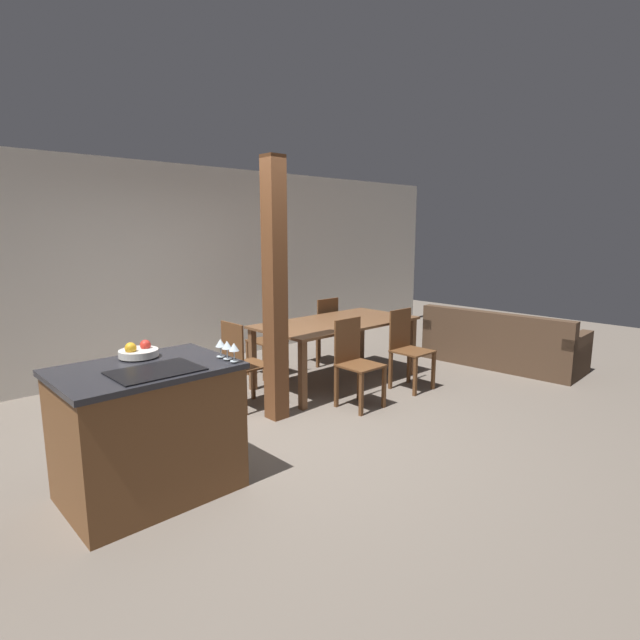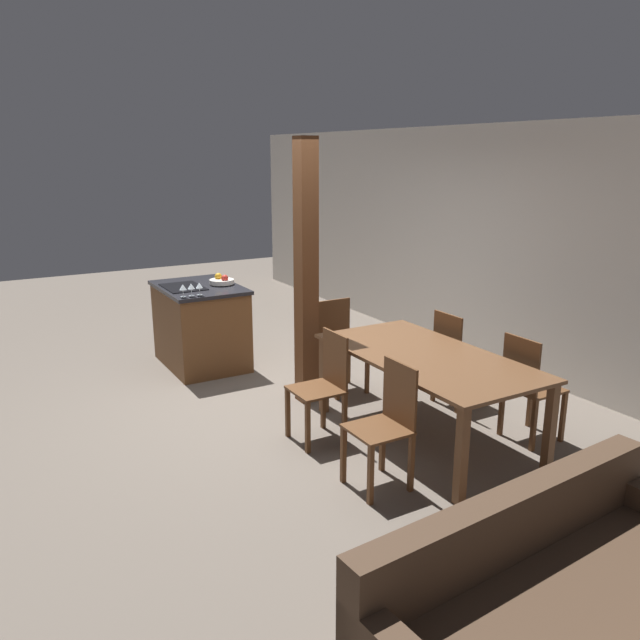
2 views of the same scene
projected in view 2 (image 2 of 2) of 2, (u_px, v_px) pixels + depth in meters
name	position (u px, v px, depth m)	size (l,w,h in m)	color
ground_plane	(272.00, 402.00, 6.17)	(16.00, 16.00, 0.00)	#665B51
wall_back	(487.00, 246.00, 7.16)	(11.20, 0.08, 2.70)	silver
kitchen_island	(201.00, 325.00, 7.14)	(1.16, 0.84, 0.94)	brown
fruit_bowl	(222.00, 281.00, 7.07)	(0.28, 0.28, 0.12)	silver
wine_glass_near	(183.00, 288.00, 6.40)	(0.07, 0.07, 0.13)	silver
wine_glass_middle	(191.00, 287.00, 6.44)	(0.07, 0.07, 0.13)	silver
wine_glass_far	(199.00, 286.00, 6.49)	(0.07, 0.07, 0.13)	silver
dining_table	(426.00, 365.00, 5.20)	(2.00, 1.02, 0.76)	brown
dining_chair_near_left	(323.00, 384.00, 5.26)	(0.40, 0.40, 0.93)	brown
dining_chair_near_right	(386.00, 423.00, 4.51)	(0.40, 0.40, 0.93)	brown
dining_chair_far_left	(455.00, 357.00, 5.97)	(0.40, 0.40, 0.93)	brown
dining_chair_far_right	(528.00, 386.00, 5.22)	(0.40, 0.40, 0.93)	brown
dining_chair_head_end	(340.00, 344.00, 6.39)	(0.40, 0.40, 0.93)	brown
couch	(555.00, 611.00, 2.97)	(0.95, 2.11, 0.77)	#473323
timber_post	(306.00, 275.00, 5.89)	(0.18, 0.18, 2.53)	brown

